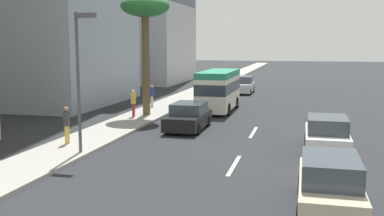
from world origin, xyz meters
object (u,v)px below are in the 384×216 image
Objects in this scene: car_third at (188,117)px; pedestrian_near_lamp at (67,123)px; car_second at (327,136)px; pedestrian_by_tree at (152,95)px; minibus_fourth at (219,89)px; street_lamp at (80,66)px; car_fifth at (243,85)px; pedestrian_mid_block at (133,102)px; palm_tree at (145,12)px; car_lead at (329,186)px.

pedestrian_near_lamp is (-5.75, 4.53, 0.42)m from car_third.
car_second is 2.65× the size of pedestrian_by_tree.
car_second is at bearing 86.87° from pedestrian_near_lamp.
minibus_fourth is at bearing 177.39° from car_third.
car_second reaches higher than car_third.
car_third is at bearing -22.53° from street_lamp.
minibus_fourth is 1.10× the size of street_lamp.
minibus_fourth is 1.56× the size of car_fifth.
car_third is 9.06m from pedestrian_by_tree.
pedestrian_near_lamp is 8.51m from pedestrian_mid_block.
palm_tree reaches higher than pedestrian_by_tree.
street_lamp is (-27.39, 3.45, 3.17)m from car_fifth.
minibus_fourth is 6.84m from pedestrian_mid_block.
car_second is (7.69, -0.26, -0.02)m from car_lead.
car_third is 8.28m from palm_tree.
car_third is 2.43× the size of pedestrian_near_lamp.
car_second is 0.72× the size of street_lamp.
pedestrian_by_tree is (19.36, 12.09, 0.26)m from car_lead.
pedestrian_near_lamp is at bearing -20.06° from minibus_fourth.
pedestrian_near_lamp is at bearing -38.26° from car_third.
car_lead is at bearing 11.98° from car_fifth.
car_lead is at bearing -70.20° from pedestrian_mid_block.
pedestrian_by_tree is (4.89, 0.39, -0.07)m from pedestrian_mid_block.
pedestrian_near_lamp is 3.52m from street_lamp.
palm_tree reaches higher than car_second.
pedestrian_mid_block is 0.22× the size of palm_tree.
street_lamp is (-10.93, -0.92, -3.02)m from palm_tree.
pedestrian_near_lamp reaches higher than car_lead.
car_second is 25.24m from car_fifth.
palm_tree is at bearing -133.93° from car_third.
car_lead is 7.69m from car_second.
minibus_fourth is (19.32, 6.90, 0.82)m from car_lead.
car_second is 16.99m from pedestrian_by_tree.
minibus_fourth is at bearing -16.56° from pedestrian_by_tree.
pedestrian_near_lamp is at bearing -10.92° from car_fifth.
pedestrian_near_lamp is (5.95, 11.78, 0.35)m from car_lead.
palm_tree reaches higher than pedestrian_near_lamp.
car_fifth reaches higher than car_second.
car_third is 1.01× the size of car_fifth.
car_second is 2.45× the size of pedestrian_near_lamp.
pedestrian_near_lamp is 1.08× the size of pedestrian_by_tree.
street_lamp reaches higher than car_third.
palm_tree is at bearing 41.66° from pedestrian_mid_block.
minibus_fourth reaches higher than car_fifth.
pedestrian_mid_block is (6.78, 11.95, 0.35)m from car_second.
car_lead is 20.03m from palm_tree.
pedestrian_by_tree is 0.27× the size of street_lamp.
pedestrian_by_tree is at bearing 46.59° from car_second.
pedestrian_mid_block reaches higher than car_third.
car_lead is 1.07× the size of car_third.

